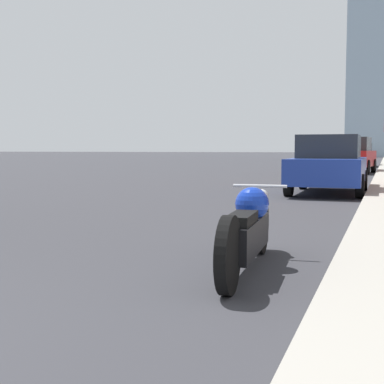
{
  "coord_description": "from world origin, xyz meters",
  "views": [
    {
      "loc": [
        4.15,
        -1.16,
        1.23
      ],
      "look_at": [
        1.67,
        5.62,
        0.65
      ],
      "focal_mm": 50.0,
      "sensor_mm": 36.0,
      "label": 1
    }
  ],
  "objects": [
    {
      "name": "parked_car_black",
      "position": [
        2.3,
        37.96,
        0.83
      ],
      "size": [
        2.15,
        4.66,
        1.66
      ],
      "rotation": [
        0.0,
        0.0,
        0.05
      ],
      "color": "black",
      "rests_on": "ground_plane"
    },
    {
      "name": "motorcycle",
      "position": [
        2.84,
        4.09,
        0.42
      ],
      "size": [
        0.62,
        2.54,
        0.83
      ],
      "rotation": [
        0.0,
        0.0,
        0.08
      ],
      "color": "black",
      "rests_on": "ground_plane"
    },
    {
      "name": "parked_car_blue",
      "position": [
        2.64,
        14.03,
        0.8
      ],
      "size": [
        1.99,
        4.34,
        1.61
      ],
      "rotation": [
        0.0,
        0.0,
        0.01
      ],
      "color": "#1E3899",
      "rests_on": "ground_plane"
    },
    {
      "name": "parked_car_red",
      "position": [
        2.55,
        27.1,
        0.91
      ],
      "size": [
        2.14,
        4.04,
        1.82
      ],
      "rotation": [
        0.0,
        0.0,
        -0.1
      ],
      "color": "red",
      "rests_on": "ground_plane"
    }
  ]
}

